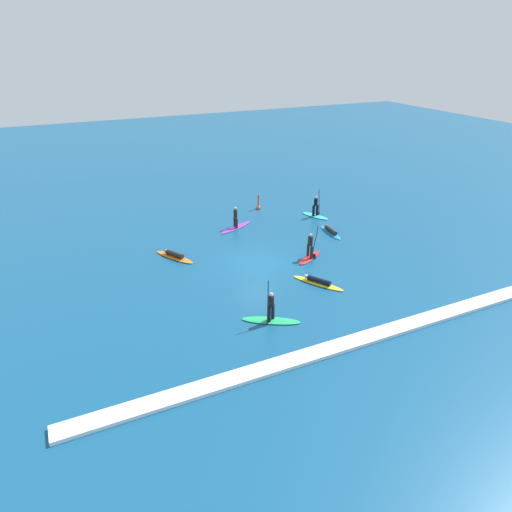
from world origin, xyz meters
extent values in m
plane|color=navy|center=(0.00, 0.00, 0.00)|extent=(120.00, 120.00, 0.00)
ellipsoid|color=orange|center=(-4.47, 2.96, 0.05)|extent=(2.13, 3.06, 0.11)
cylinder|color=black|center=(-4.44, 2.91, 0.27)|extent=(0.94, 1.33, 0.32)
sphere|color=#A37556|center=(-4.84, 3.61, 0.29)|extent=(0.34, 0.34, 0.25)
ellipsoid|color=yellow|center=(2.12, -4.00, 0.04)|extent=(2.16, 3.06, 0.09)
cylinder|color=black|center=(2.14, -4.04, 0.24)|extent=(0.99, 1.37, 0.30)
sphere|color=beige|center=(1.71, -3.32, 0.26)|extent=(0.35, 0.35, 0.26)
ellipsoid|color=#23B266|center=(-2.12, -6.30, 0.05)|extent=(2.91, 2.15, 0.09)
cylinder|color=black|center=(-1.98, -6.22, 0.50)|extent=(0.24, 0.24, 0.81)
cylinder|color=black|center=(-2.27, -6.37, 0.50)|extent=(0.24, 0.24, 0.81)
cylinder|color=black|center=(-2.12, -6.30, 1.18)|extent=(0.40, 0.40, 0.56)
sphere|color=beige|center=(-2.12, -6.30, 1.56)|extent=(0.28, 0.28, 0.20)
cylinder|color=black|center=(-2.38, -6.43, 1.24)|extent=(0.23, 0.34, 2.28)
cube|color=black|center=(-2.38, -6.43, 0.15)|extent=(0.16, 0.20, 0.32)
ellipsoid|color=#1E8CD1|center=(7.04, 2.17, 0.04)|extent=(0.83, 2.86, 0.07)
cylinder|color=black|center=(7.04, 2.12, 0.22)|extent=(0.41, 1.38, 0.30)
sphere|color=brown|center=(7.10, 2.92, 0.24)|extent=(0.27, 0.27, 0.25)
ellipsoid|color=purple|center=(1.15, 6.03, 0.04)|extent=(3.17, 1.97, 0.07)
cylinder|color=black|center=(1.13, 5.84, 0.46)|extent=(0.28, 0.28, 0.77)
cylinder|color=black|center=(1.17, 6.22, 0.46)|extent=(0.28, 0.28, 0.77)
cylinder|color=black|center=(1.15, 6.03, 1.13)|extent=(0.38, 0.38, 0.58)
sphere|color=tan|center=(1.15, 6.03, 1.54)|extent=(0.33, 0.33, 0.24)
ellipsoid|color=#33C6CC|center=(7.84, 5.58, 0.05)|extent=(1.59, 2.52, 0.09)
cylinder|color=black|center=(7.68, 5.60, 0.51)|extent=(0.26, 0.26, 0.83)
cylinder|color=black|center=(7.99, 5.56, 0.51)|extent=(0.26, 0.26, 0.83)
cylinder|color=black|center=(7.84, 5.58, 1.20)|extent=(0.37, 0.37, 0.55)
sphere|color=beige|center=(7.84, 5.58, 1.59)|extent=(0.30, 0.30, 0.23)
cylinder|color=black|center=(8.12, 5.54, 1.19)|extent=(0.31, 0.16, 2.19)
cube|color=black|center=(8.12, 5.54, 0.15)|extent=(0.21, 0.13, 0.32)
ellipsoid|color=red|center=(3.44, -0.84, 0.05)|extent=(2.45, 1.77, 0.10)
cylinder|color=black|center=(3.43, -1.05, 0.52)|extent=(0.25, 0.25, 0.84)
cylinder|color=black|center=(3.44, -0.62, 0.52)|extent=(0.25, 0.25, 0.84)
cylinder|color=black|center=(3.44, -0.84, 1.24)|extent=(0.44, 0.44, 0.59)
sphere|color=beige|center=(3.44, -0.84, 1.64)|extent=(0.28, 0.28, 0.20)
cylinder|color=black|center=(3.70, -0.99, 1.20)|extent=(0.22, 0.33, 2.18)
cube|color=black|center=(3.70, -0.99, 0.16)|extent=(0.15, 0.20, 0.32)
sphere|color=#E55119|center=(4.47, 9.07, 0.10)|extent=(0.40, 0.40, 0.40)
cylinder|color=#E55119|center=(4.47, 9.07, 0.63)|extent=(0.13, 0.13, 1.25)
cube|color=white|center=(0.00, -9.61, 0.09)|extent=(25.47, 0.90, 0.18)
camera|label=1|loc=(-11.15, -23.75, 13.07)|focal=32.41mm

